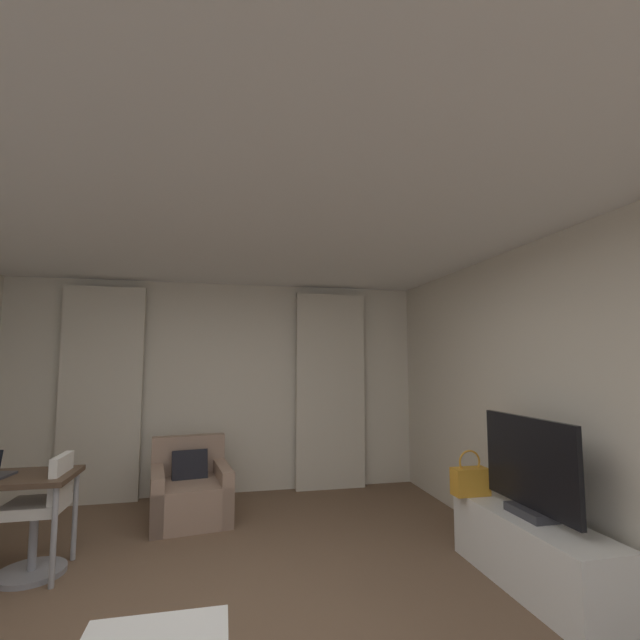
% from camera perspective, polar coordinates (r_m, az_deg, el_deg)
% --- Properties ---
extents(wall_window, '(5.12, 0.06, 2.60)m').
position_cam_1_polar(wall_window, '(5.73, -12.57, -8.39)').
color(wall_window, beige).
rests_on(wall_window, ground).
extents(wall_right, '(0.06, 6.12, 2.60)m').
position_cam_1_polar(wall_right, '(3.70, 31.06, -9.41)').
color(wall_right, beige).
rests_on(wall_right, ground).
extents(ceiling, '(5.12, 6.12, 0.06)m').
position_cam_1_polar(ceiling, '(2.89, -12.20, 15.49)').
color(ceiling, white).
rests_on(ceiling, wall_left).
extents(curtain_left_panel, '(0.90, 0.06, 2.50)m').
position_cam_1_polar(curtain_left_panel, '(5.78, -26.51, -8.42)').
color(curtain_left_panel, beige).
rests_on(curtain_left_panel, ground).
extents(curtain_right_panel, '(0.90, 0.06, 2.50)m').
position_cam_1_polar(curtain_right_panel, '(5.77, 1.37, -9.00)').
color(curtain_right_panel, beige).
rests_on(curtain_right_panel, ground).
extents(armchair, '(0.88, 0.92, 0.80)m').
position_cam_1_polar(armchair, '(5.04, -16.52, -20.65)').
color(armchair, '#997A66').
rests_on(armchair, ground).
extents(desk_chair, '(0.48, 0.48, 0.88)m').
position_cam_1_polar(desk_chair, '(4.27, -32.53, -21.11)').
color(desk_chair, gray).
rests_on(desk_chair, ground).
extents(tv_console, '(0.44, 1.40, 0.50)m').
position_cam_1_polar(tv_console, '(3.86, 25.79, -25.47)').
color(tv_console, white).
rests_on(tv_console, ground).
extents(tv_flatscreen, '(0.20, 0.96, 0.70)m').
position_cam_1_polar(tv_flatscreen, '(3.69, 25.50, -17.07)').
color(tv_flatscreen, '#333338').
rests_on(tv_flatscreen, tv_console).
extents(handbag_primary, '(0.30, 0.14, 0.37)m').
position_cam_1_polar(handbag_primary, '(4.10, 18.89, -19.06)').
color(handbag_primary, orange).
rests_on(handbag_primary, tv_console).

